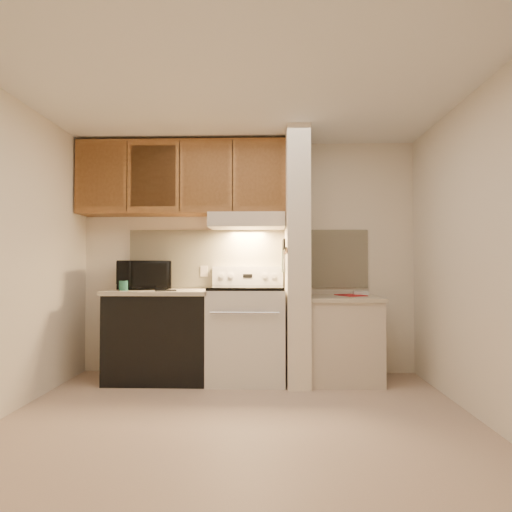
{
  "coord_description": "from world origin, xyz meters",
  "views": [
    {
      "loc": [
        0.21,
        -3.18,
        1.15
      ],
      "look_at": [
        0.11,
        0.75,
        1.25
      ],
      "focal_mm": 30.0,
      "sensor_mm": 36.0,
      "label": 1
    }
  ],
  "objects": [
    {
      "name": "floor",
      "position": [
        0.0,
        0.0,
        0.0
      ],
      "size": [
        3.6,
        3.6,
        0.0
      ],
      "primitive_type": "plane",
      "color": "#C5AA95",
      "rests_on": "ground"
    },
    {
      "name": "ceiling",
      "position": [
        0.0,
        0.0,
        2.5
      ],
      "size": [
        3.6,
        3.6,
        0.0
      ],
      "primitive_type": "plane",
      "rotation": [
        3.14,
        0.0,
        0.0
      ],
      "color": "white",
      "rests_on": "wall_back"
    },
    {
      "name": "wall_back",
      "position": [
        0.0,
        1.5,
        1.25
      ],
      "size": [
        3.6,
        2.5,
        0.02
      ],
      "primitive_type": "cube",
      "rotation": [
        1.57,
        0.0,
        0.0
      ],
      "color": "#F1E4CF",
      "rests_on": "floor"
    },
    {
      "name": "wall_left",
      "position": [
        -1.8,
        0.0,
        1.25
      ],
      "size": [
        0.02,
        3.0,
        2.5
      ],
      "primitive_type": "cube",
      "color": "#F1E4CF",
      "rests_on": "floor"
    },
    {
      "name": "wall_right",
      "position": [
        1.8,
        0.0,
        1.25
      ],
      "size": [
        0.02,
        3.0,
        2.5
      ],
      "primitive_type": "cube",
      "color": "#F1E4CF",
      "rests_on": "floor"
    },
    {
      "name": "backsplash",
      "position": [
        0.0,
        1.49,
        1.24
      ],
      "size": [
        2.6,
        0.02,
        0.63
      ],
      "primitive_type": "cube",
      "color": "#F1E8C4",
      "rests_on": "wall_back"
    },
    {
      "name": "range_body",
      "position": [
        0.0,
        1.16,
        0.46
      ],
      "size": [
        0.76,
        0.65,
        0.92
      ],
      "primitive_type": "cube",
      "color": "silver",
      "rests_on": "floor"
    },
    {
      "name": "oven_window",
      "position": [
        0.0,
        0.84,
        0.5
      ],
      "size": [
        0.5,
        0.01,
        0.3
      ],
      "primitive_type": "cube",
      "color": "black",
      "rests_on": "range_body"
    },
    {
      "name": "oven_handle",
      "position": [
        0.0,
        0.8,
        0.72
      ],
      "size": [
        0.65,
        0.02,
        0.02
      ],
      "primitive_type": "cylinder",
      "rotation": [
        0.0,
        1.57,
        0.0
      ],
      "color": "silver",
      "rests_on": "range_body"
    },
    {
      "name": "cooktop",
      "position": [
        0.0,
        1.16,
        0.94
      ],
      "size": [
        0.74,
        0.64,
        0.03
      ],
      "primitive_type": "cube",
      "color": "black",
      "rests_on": "range_body"
    },
    {
      "name": "range_backguard",
      "position": [
        0.0,
        1.44,
        1.05
      ],
      "size": [
        0.76,
        0.08,
        0.2
      ],
      "primitive_type": "cube",
      "color": "silver",
      "rests_on": "range_body"
    },
    {
      "name": "range_display",
      "position": [
        0.0,
        1.4,
        1.05
      ],
      "size": [
        0.1,
        0.01,
        0.04
      ],
      "primitive_type": "cube",
      "color": "black",
      "rests_on": "range_backguard"
    },
    {
      "name": "range_knob_left_outer",
      "position": [
        -0.28,
        1.4,
        1.05
      ],
      "size": [
        0.05,
        0.02,
        0.05
      ],
      "primitive_type": "cylinder",
      "rotation": [
        1.57,
        0.0,
        0.0
      ],
      "color": "silver",
      "rests_on": "range_backguard"
    },
    {
      "name": "range_knob_left_inner",
      "position": [
        -0.18,
        1.4,
        1.05
      ],
      "size": [
        0.05,
        0.02,
        0.05
      ],
      "primitive_type": "cylinder",
      "rotation": [
        1.57,
        0.0,
        0.0
      ],
      "color": "silver",
      "rests_on": "range_backguard"
    },
    {
      "name": "range_knob_right_inner",
      "position": [
        0.18,
        1.4,
        1.05
      ],
      "size": [
        0.05,
        0.02,
        0.05
      ],
      "primitive_type": "cylinder",
      "rotation": [
        1.57,
        0.0,
        0.0
      ],
      "color": "silver",
      "rests_on": "range_backguard"
    },
    {
      "name": "range_knob_right_outer",
      "position": [
        0.28,
        1.4,
        1.05
      ],
      "size": [
        0.05,
        0.02,
        0.05
      ],
      "primitive_type": "cylinder",
      "rotation": [
        1.57,
        0.0,
        0.0
      ],
      "color": "silver",
      "rests_on": "range_backguard"
    },
    {
      "name": "dishwasher_front",
      "position": [
        -0.88,
        1.17,
        0.43
      ],
      "size": [
        1.0,
        0.63,
        0.87
      ],
      "primitive_type": "cube",
      "color": "black",
      "rests_on": "floor"
    },
    {
      "name": "left_countertop",
      "position": [
        -0.88,
        1.17,
        0.89
      ],
      "size": [
        1.04,
        0.67,
        0.04
      ],
      "primitive_type": "cube",
      "color": "#BDB19A",
      "rests_on": "dishwasher_front"
    },
    {
      "name": "spoon_rest",
      "position": [
        -0.78,
        0.97,
        0.92
      ],
      "size": [
        0.2,
        0.14,
        0.01
      ],
      "primitive_type": "cube",
      "rotation": [
        0.0,
        0.0,
        0.43
      ],
      "color": "black",
      "rests_on": "left_countertop"
    },
    {
      "name": "teal_jar",
      "position": [
        -1.23,
        1.06,
        0.96
      ],
      "size": [
        0.11,
        0.11,
        0.1
      ],
      "primitive_type": "cylinder",
      "rotation": [
        0.0,
        0.0,
        -0.31
      ],
      "color": "#226353",
      "rests_on": "left_countertop"
    },
    {
      "name": "outlet",
      "position": [
        -0.48,
        1.48,
        1.1
      ],
      "size": [
        0.08,
        0.01,
        0.12
      ],
      "primitive_type": "cube",
      "color": "beige",
      "rests_on": "backsplash"
    },
    {
      "name": "microwave",
      "position": [
        -1.1,
        1.31,
        1.06
      ],
      "size": [
        0.64,
        0.53,
        0.3
      ],
      "primitive_type": "imported",
      "rotation": [
        0.0,
        0.0,
        0.34
      ],
      "color": "black",
      "rests_on": "left_countertop"
    },
    {
      "name": "partition_pillar",
      "position": [
        0.51,
        1.15,
        1.25
      ],
      "size": [
        0.22,
        0.7,
        2.5
      ],
      "primitive_type": "cube",
      "color": "white",
      "rests_on": "floor"
    },
    {
      "name": "pillar_trim",
      "position": [
        0.39,
        1.15,
        1.3
      ],
      "size": [
        0.01,
        0.7,
        0.04
      ],
      "primitive_type": "cube",
      "color": "brown",
      "rests_on": "partition_pillar"
    },
    {
      "name": "knife_strip",
      "position": [
        0.39,
        1.1,
        1.32
      ],
      "size": [
        0.02,
        0.42,
        0.04
      ],
      "primitive_type": "cube",
      "color": "black",
      "rests_on": "partition_pillar"
    },
    {
      "name": "knife_blade_a",
      "position": [
        0.38,
        0.94,
        1.22
      ],
      "size": [
        0.01,
        0.03,
        0.16
      ],
      "primitive_type": "cube",
      "color": "silver",
      "rests_on": "knife_strip"
    },
    {
      "name": "knife_handle_a",
      "position": [
        0.38,
        0.94,
        1.37
      ],
      "size": [
        0.02,
        0.02,
        0.1
      ],
      "primitive_type": "cylinder",
      "color": "black",
      "rests_on": "knife_strip"
    },
    {
      "name": "knife_blade_b",
      "position": [
        0.38,
        1.03,
        1.21
      ],
      "size": [
        0.01,
        0.04,
        0.18
      ],
      "primitive_type": "cube",
      "color": "silver",
      "rests_on": "knife_strip"
    },
    {
      "name": "knife_handle_b",
      "position": [
        0.38,
        1.01,
        1.37
      ],
      "size": [
        0.02,
        0.02,
        0.1
      ],
      "primitive_type": "cylinder",
      "color": "black",
      "rests_on": "knife_strip"
    },
    {
      "name": "knife_blade_c",
      "position": [
        0.38,
        1.11,
        1.2
      ],
      "size": [
        0.01,
        0.04,
        0.2
      ],
      "primitive_type": "cube",
      "color": "silver",
      "rests_on": "knife_strip"
    },
    {
      "name": "knife_handle_c",
      "position": [
        0.38,
        1.11,
        1.37
      ],
      "size": [
        0.02,
        0.02,
        0.1
      ],
      "primitive_type": "cylinder",
      "color": "black",
      "rests_on": "knife_strip"
    },
    {
      "name": "knife_blade_d",
      "position": [
        0.38,
        1.17,
        1.22
      ],
      "size": [
        0.01,
        0.04,
        0.16
      ],
      "primitive_type": "cube",
      "color": "silver",
      "rests_on": "knife_strip"
    },
    {
      "name": "knife_handle_d",
      "position": [
        0.38,
        1.18,
        1.37
      ],
      "size": [
        0.02,
        0.02,
        0.1
      ],
      "primitive_type": "cylinder",
      "color": "black",
      "rests_on": "knife_strip"
    },
    {
      "name": "knife_blade_e",
      "position": [
        0.38,
        1.27,
        1.21
      ],
      "size": [
        0.01,
        0.04,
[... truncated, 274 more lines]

